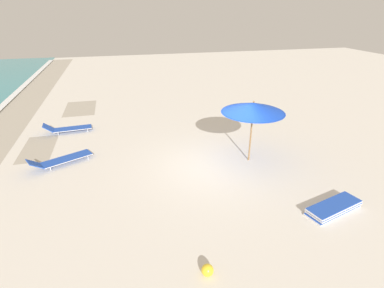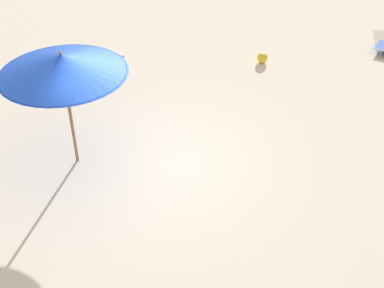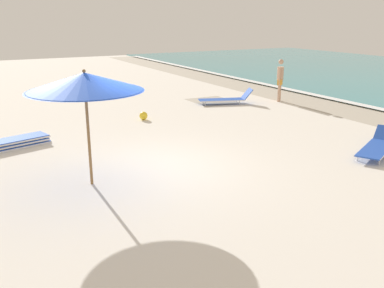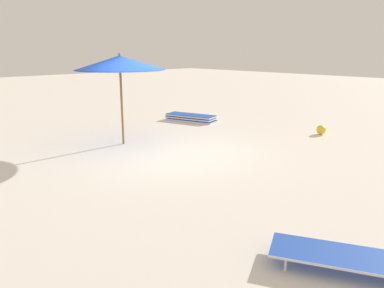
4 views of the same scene
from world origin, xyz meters
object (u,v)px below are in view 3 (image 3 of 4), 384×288
Objects in this scene: lounger_stack at (14,143)px; sun_lounger_near_water_left at (226,99)px; beachgoer_wading_adult at (280,78)px; beach_umbrella at (85,82)px; beach_ball at (143,116)px; sun_lounger_under_umbrella at (378,145)px.

lounger_stack is 0.88× the size of sun_lounger_near_water_left.
beachgoer_wading_adult is at bearing 94.57° from sun_lounger_near_water_left.
beach_umbrella is at bearing -11.24° from beachgoer_wading_adult.
beach_ball is at bearing 147.15° from beach_umbrella.
beach_ball is at bearing -174.93° from sun_lounger_under_umbrella.
sun_lounger_under_umbrella is at bearing 31.67° from beach_ball.
sun_lounger_near_water_left reaches higher than lounger_stack.
beach_umbrella reaches higher than sun_lounger_under_umbrella.
beach_ball is at bearing -56.18° from sun_lounger_near_water_left.
beachgoer_wading_adult is 6.16× the size of beach_ball.
beach_umbrella is at bearing -127.88° from sun_lounger_under_umbrella.
beach_umbrella is 6.32m from beach_ball.
beach_umbrella is 8.55× the size of beach_ball.
beachgoer_wading_adult is at bearing 83.86° from lounger_stack.
sun_lounger_under_umbrella is at bearing 42.91° from lounger_stack.
sun_lounger_under_umbrella is 1.04× the size of sun_lounger_near_water_left.
sun_lounger_under_umbrella is at bearing 18.65° from sun_lounger_near_water_left.
lounger_stack is 6.91× the size of beach_ball.
lounger_stack is (-3.68, -1.12, -2.07)m from beach_umbrella.
sun_lounger_near_water_left is (-6.07, 7.35, -1.97)m from beach_umbrella.
sun_lounger_near_water_left is at bearing 90.17° from lounger_stack.
beachgoer_wading_adult reaches higher than sun_lounger_under_umbrella.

